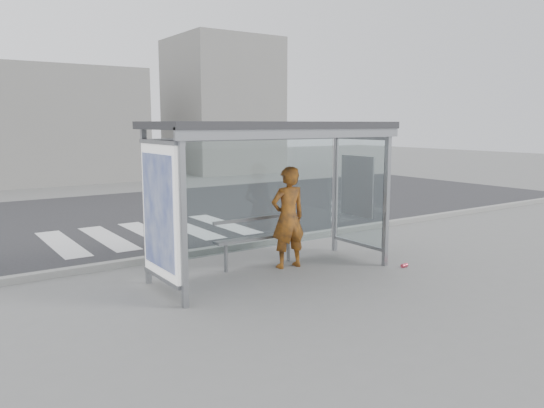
# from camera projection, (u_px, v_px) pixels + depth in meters

# --- Properties ---
(ground) EXTENTS (80.00, 80.00, 0.00)m
(ground) POSITION_uv_depth(u_px,v_px,m) (274.00, 274.00, 9.21)
(ground) COLOR slate
(ground) RESTS_ON ground
(road) EXTENTS (30.00, 10.00, 0.01)m
(road) POSITION_uv_depth(u_px,v_px,m) (133.00, 216.00, 14.93)
(road) COLOR #27272A
(road) RESTS_ON ground
(curb) EXTENTS (30.00, 0.18, 0.12)m
(curb) POSITION_uv_depth(u_px,v_px,m) (220.00, 249.00, 10.79)
(curb) COLOR gray
(curb) RESTS_ON ground
(crosswalk) EXTENTS (4.55, 3.00, 0.00)m
(crosswalk) POSITION_uv_depth(u_px,v_px,m) (150.00, 233.00, 12.61)
(crosswalk) COLOR silver
(crosswalk) RESTS_ON ground
(bus_shelter) EXTENTS (4.25, 1.65, 2.62)m
(bus_shelter) POSITION_uv_depth(u_px,v_px,m) (253.00, 160.00, 8.75)
(bus_shelter) COLOR gray
(bus_shelter) RESTS_ON ground
(building_center) EXTENTS (8.00, 5.00, 5.00)m
(building_center) POSITION_uv_depth(u_px,v_px,m) (45.00, 125.00, 23.54)
(building_center) COLOR gray
(building_center) RESTS_ON ground
(building_right) EXTENTS (5.00, 5.00, 7.00)m
(building_right) POSITION_uv_depth(u_px,v_px,m) (222.00, 106.00, 28.40)
(building_right) COLOR gray
(building_right) RESTS_ON ground
(person) EXTENTS (0.71, 0.50, 1.84)m
(person) POSITION_uv_depth(u_px,v_px,m) (288.00, 217.00, 9.50)
(person) COLOR orange
(person) RESTS_ON ground
(bench) EXTENTS (1.74, 0.22, 0.90)m
(bench) POSITION_uv_depth(u_px,v_px,m) (258.00, 237.00, 9.64)
(bench) COLOR slate
(bench) RESTS_ON ground
(soda_can) EXTENTS (0.14, 0.08, 0.07)m
(soda_can) POSITION_uv_depth(u_px,v_px,m) (404.00, 265.00, 9.62)
(soda_can) COLOR #E8445C
(soda_can) RESTS_ON ground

